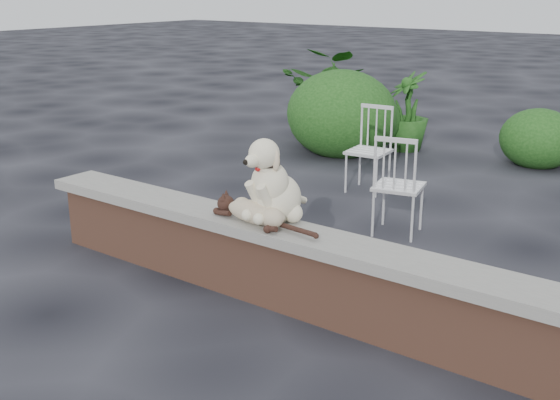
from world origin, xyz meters
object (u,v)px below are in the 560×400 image
Objects in this scene: dog at (278,178)px; potted_plant_b at (407,111)px; cat at (256,211)px; chair_b at (369,150)px; chair_c at (399,184)px; potted_plant_a at (327,94)px.

potted_plant_b is at bearing 115.27° from dog.
cat is 2.98m from chair_b.
potted_plant_b is (-1.30, 4.97, -0.13)m from cat.
potted_plant_b is at bearing -77.50° from chair_c.
dog is 0.47× the size of potted_plant_a.
dog is 1.76m from chair_c.
dog reaches higher than potted_plant_b.
potted_plant_a is (-1.81, 1.95, 0.21)m from chair_b.
cat is at bearing -62.40° from potted_plant_a.
potted_plant_b is at bearing 113.95° from cat.
chair_b is at bearing -61.75° from chair_c.
dog reaches higher than cat.
potted_plant_a is at bearing 126.88° from cat.
dog is 2.88m from chair_b.
potted_plant_a is at bearing -60.69° from chair_c.
potted_plant_a is (-2.61, 4.69, -0.22)m from dog.
cat is 0.81× the size of potted_plant_a.
dog is at bearing -74.00° from potted_plant_b.
cat is (-0.08, -0.15, -0.22)m from dog.
chair_c is at bearing -54.16° from chair_b.
cat is at bearing -108.80° from dog.
dog reaches higher than chair_b.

